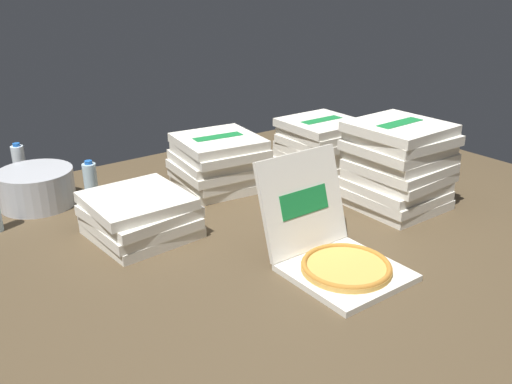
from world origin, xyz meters
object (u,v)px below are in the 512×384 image
(ice_bucket, at_px, (37,188))
(pizza_stack_right_mid, at_px, (218,162))
(open_pizza_box, at_px, (334,250))
(water_bottle_2, at_px, (91,186))
(pizza_stack_left_far, at_px, (321,143))
(water_bottle_0, at_px, (20,166))
(pizza_stack_left_near, at_px, (140,216))
(pizza_stack_right_near, at_px, (398,166))

(ice_bucket, bearing_deg, pizza_stack_right_mid, -21.58)
(open_pizza_box, relative_size, water_bottle_2, 2.18)
(pizza_stack_left_far, distance_m, ice_bucket, 1.47)
(open_pizza_box, distance_m, pizza_stack_left_far, 1.13)
(open_pizza_box, distance_m, water_bottle_0, 1.66)
(pizza_stack_left_far, height_order, ice_bucket, pizza_stack_left_far)
(open_pizza_box, xyz_separation_m, pizza_stack_left_near, (-0.44, 0.67, 0.01))
(pizza_stack_left_near, distance_m, pizza_stack_right_near, 1.16)
(open_pizza_box, height_order, pizza_stack_left_far, open_pizza_box)
(pizza_stack_left_near, xyz_separation_m, ice_bucket, (-0.24, 0.57, -0.00))
(pizza_stack_left_far, bearing_deg, water_bottle_0, 155.02)
(pizza_stack_left_far, bearing_deg, pizza_stack_right_near, -99.46)
(water_bottle_0, distance_m, water_bottle_2, 0.50)
(pizza_stack_right_near, relative_size, pizza_stack_right_mid, 0.94)
(open_pizza_box, bearing_deg, ice_bucket, 118.89)
(pizza_stack_right_near, bearing_deg, open_pizza_box, -158.53)
(pizza_stack_right_near, distance_m, ice_bucket, 1.65)
(ice_bucket, bearing_deg, water_bottle_0, 89.31)
(pizza_stack_right_mid, xyz_separation_m, water_bottle_0, (-0.78, 0.59, -0.02))
(pizza_stack_left_near, height_order, pizza_stack_left_far, pizza_stack_left_far)
(pizza_stack_right_near, xyz_separation_m, water_bottle_2, (-1.13, 0.80, -0.09))
(pizza_stack_right_mid, relative_size, water_bottle_2, 1.92)
(pizza_stack_right_near, height_order, pizza_stack_right_mid, pizza_stack_right_near)
(water_bottle_2, bearing_deg, water_bottle_0, 111.71)
(pizza_stack_right_mid, height_order, water_bottle_2, pizza_stack_right_mid)
(open_pizza_box, relative_size, pizza_stack_right_mid, 1.13)
(water_bottle_0, bearing_deg, pizza_stack_left_near, -74.36)
(pizza_stack_left_near, relative_size, pizza_stack_right_mid, 0.95)
(pizza_stack_left_near, bearing_deg, water_bottle_2, 97.81)
(open_pizza_box, xyz_separation_m, pizza_stack_left_far, (0.73, 0.85, 0.05))
(open_pizza_box, distance_m, ice_bucket, 1.41)
(pizza_stack_left_near, xyz_separation_m, water_bottle_0, (-0.24, 0.85, 0.02))
(open_pizza_box, relative_size, pizza_stack_left_far, 1.22)
(open_pizza_box, relative_size, pizza_stack_right_near, 1.21)
(open_pizza_box, xyz_separation_m, pizza_stack_right_near, (0.63, 0.25, 0.12))
(pizza_stack_left_near, distance_m, water_bottle_0, 0.88)
(pizza_stack_right_mid, xyz_separation_m, water_bottle_2, (-0.60, 0.12, -0.02))
(open_pizza_box, bearing_deg, pizza_stack_right_near, 21.47)
(ice_bucket, bearing_deg, open_pizza_box, -61.11)
(pizza_stack_left_far, xyz_separation_m, water_bottle_2, (-1.23, 0.19, -0.02))
(pizza_stack_left_near, xyz_separation_m, pizza_stack_left_far, (1.17, 0.19, 0.04))
(pizza_stack_left_far, distance_m, pizza_stack_right_mid, 0.63)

